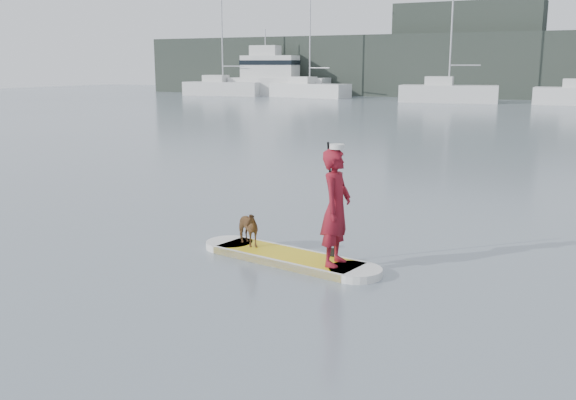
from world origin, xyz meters
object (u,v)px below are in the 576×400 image
at_px(paddler, 336,208).
at_px(dog, 246,228).
at_px(sailboat_b, 309,89).
at_px(sailboat_a, 223,87).
at_px(sailboat_c, 448,92).
at_px(paddleboard, 288,257).
at_px(motor_yacht_b, 275,77).

distance_m(paddler, dog, 1.86).
distance_m(dog, sailboat_b, 52.63).
distance_m(sailboat_a, sailboat_c, 23.54).
xyz_separation_m(paddleboard, paddler, (0.88, -0.15, 0.94)).
bearing_deg(sailboat_c, paddleboard, -88.40).
bearing_deg(sailboat_c, motor_yacht_b, 158.47).
distance_m(dog, motor_yacht_b, 56.08).
distance_m(sailboat_b, sailboat_c, 14.28).
bearing_deg(sailboat_a, sailboat_c, -11.51).
height_order(paddler, sailboat_a, sailboat_a).
xyz_separation_m(sailboat_a, motor_yacht_b, (4.87, 2.33, 1.04)).
bearing_deg(sailboat_a, sailboat_b, -2.31).
relative_size(sailboat_a, sailboat_c, 1.03).
relative_size(sailboat_a, sailboat_b, 0.98).
relative_size(paddleboard, sailboat_c, 0.29).
bearing_deg(paddleboard, dog, 180.00).
height_order(paddleboard, motor_yacht_b, motor_yacht_b).
relative_size(sailboat_b, motor_yacht_b, 1.15).
bearing_deg(sailboat_a, paddler, -62.50).
height_order(paddler, dog, paddler).
xyz_separation_m(sailboat_c, motor_yacht_b, (-18.59, 4.33, 1.01)).
xyz_separation_m(paddleboard, sailboat_c, (-8.05, 45.61, 0.78)).
bearing_deg(sailboat_b, dog, -56.77).
xyz_separation_m(dog, sailboat_a, (-30.64, 47.46, 0.40)).
height_order(sailboat_b, sailboat_c, sailboat_b).
height_order(paddler, sailboat_c, sailboat_c).
xyz_separation_m(dog, sailboat_c, (-7.18, 45.46, 0.42)).
bearing_deg(motor_yacht_b, paddleboard, -69.00).
xyz_separation_m(paddleboard, motor_yacht_b, (-26.64, 49.94, 1.80)).
distance_m(paddleboard, dog, 0.95).
relative_size(paddler, dog, 2.47).
height_order(sailboat_b, motor_yacht_b, sailboat_b).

